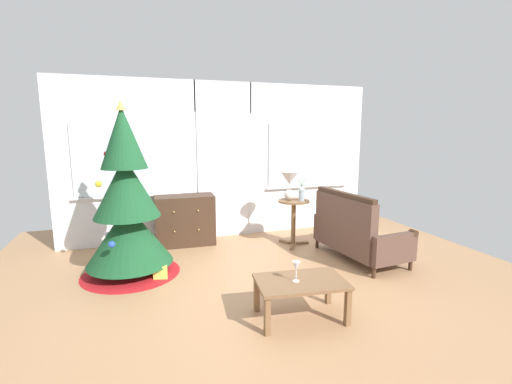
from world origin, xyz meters
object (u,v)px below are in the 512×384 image
object	(u,v)px
side_table	(294,214)
dresser_cabinet	(185,220)
coffee_table	(301,286)
christmas_tree	(127,211)
table_lamp	(289,182)
wine_glass	(296,267)
settee_sofa	(355,233)
gift_box	(160,272)
flower_vase	(302,193)

from	to	relation	value
side_table	dresser_cabinet	bearing A→B (deg)	159.84
coffee_table	christmas_tree	bearing A→B (deg)	133.19
side_table	table_lamp	world-z (taller)	table_lamp
table_lamp	wine_glass	xyz separation A→B (m)	(-0.84, -2.07, -0.48)
settee_sofa	gift_box	xyz separation A→B (m)	(-2.61, 0.17, -0.29)
settee_sofa	wine_glass	world-z (taller)	settee_sofa
coffee_table	flower_vase	bearing A→B (deg)	64.41
side_table	table_lamp	size ratio (longest dim) A/B	1.63
dresser_cabinet	gift_box	distance (m)	1.36
coffee_table	wine_glass	xyz separation A→B (m)	(-0.06, -0.01, 0.20)
gift_box	side_table	bearing A→B (deg)	17.70
christmas_tree	settee_sofa	distance (m)	3.01
coffee_table	gift_box	bearing A→B (deg)	131.66
settee_sofa	flower_vase	bearing A→B (deg)	120.28
settee_sofa	table_lamp	xyz separation A→B (m)	(-0.61, 0.87, 0.63)
coffee_table	gift_box	xyz separation A→B (m)	(-1.22, 1.37, -0.24)
settee_sofa	flower_vase	size ratio (longest dim) A/B	4.04
side_table	wine_glass	size ratio (longest dim) A/B	3.67
christmas_tree	settee_sofa	xyz separation A→B (m)	(2.94, -0.46, -0.42)
settee_sofa	table_lamp	distance (m)	1.23
dresser_cabinet	settee_sofa	size ratio (longest dim) A/B	0.65
side_table	gift_box	xyz separation A→B (m)	(-2.06, -0.66, -0.42)
wine_glass	gift_box	xyz separation A→B (m)	(-1.16, 1.38, -0.44)
side_table	wine_glass	bearing A→B (deg)	-113.80
coffee_table	dresser_cabinet	bearing A→B (deg)	105.95
side_table	gift_box	distance (m)	2.20
side_table	coffee_table	world-z (taller)	side_table
flower_vase	gift_box	world-z (taller)	flower_vase
table_lamp	wine_glass	world-z (taller)	table_lamp
christmas_tree	side_table	world-z (taller)	christmas_tree
christmas_tree	flower_vase	xyz separation A→B (m)	(2.49, 0.31, 0.04)
table_lamp	wine_glass	distance (m)	2.29
flower_vase	coffee_table	xyz separation A→B (m)	(-0.94, -1.97, -0.51)
gift_box	coffee_table	bearing A→B (deg)	-48.34
side_table	settee_sofa	bearing A→B (deg)	-56.48
flower_vase	christmas_tree	bearing A→B (deg)	-172.88
dresser_cabinet	table_lamp	distance (m)	1.73
dresser_cabinet	flower_vase	xyz separation A→B (m)	(1.69, -0.64, 0.44)
side_table	coffee_table	size ratio (longest dim) A/B	0.80
christmas_tree	table_lamp	world-z (taller)	christmas_tree
side_table	wine_glass	world-z (taller)	side_table
settee_sofa	side_table	distance (m)	1.00
dresser_cabinet	coffee_table	size ratio (longest dim) A/B	1.02
gift_box	dresser_cabinet	bearing A→B (deg)	69.14
wine_glass	christmas_tree	bearing A→B (deg)	132.00
side_table	table_lamp	distance (m)	0.50
flower_vase	wine_glass	distance (m)	2.23
settee_sofa	gift_box	size ratio (longest dim) A/B	8.51
christmas_tree	coffee_table	distance (m)	2.32
christmas_tree	side_table	distance (m)	2.44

